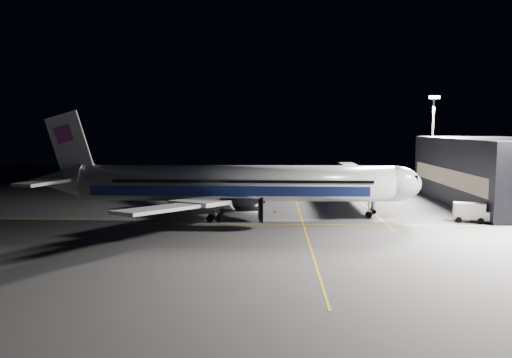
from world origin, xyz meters
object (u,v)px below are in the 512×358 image
object	(u,v)px
jet_bridge	(359,177)
baggage_tug	(231,195)
safety_cone_b	(275,211)
safety_cone_a	(206,205)
floodlight_mast_north	(433,134)
safety_cone_c	(191,210)
service_truck	(473,212)
airliner	(230,184)

from	to	relation	value
jet_bridge	baggage_tug	xyz separation A→B (m)	(-24.37, -0.06, -3.71)
jet_bridge	safety_cone_b	distance (m)	21.73
safety_cone_a	safety_cone_b	world-z (taller)	safety_cone_a
floodlight_mast_north	safety_cone_b	world-z (taller)	floodlight_mast_north
baggage_tug	safety_cone_c	world-z (taller)	baggage_tug
service_truck	airliner	bearing A→B (deg)	-171.32
service_truck	safety_cone_b	size ratio (longest dim) A/B	11.00
jet_bridge	safety_cone_c	bearing A→B (deg)	-154.89
safety_cone_b	safety_cone_c	distance (m)	13.99
jet_bridge	service_truck	bearing A→B (deg)	-58.34
safety_cone_a	safety_cone_b	size ratio (longest dim) A/B	1.00
airliner	jet_bridge	bearing A→B (deg)	38.04
airliner	safety_cone_a	world-z (taller)	airliner
service_truck	baggage_tug	bearing A→B (deg)	164.28
floodlight_mast_north	safety_cone_c	bearing A→B (deg)	-149.75
safety_cone_b	safety_cone_c	xyz separation A→B (m)	(-13.99, 0.00, 0.03)
airliner	safety_cone_a	distance (m)	11.64
safety_cone_a	safety_cone_b	bearing A→B (deg)	-23.32
jet_bridge	safety_cone_a	size ratio (longest dim) A/B	63.78
floodlight_mast_north	baggage_tug	distance (m)	46.07
jet_bridge	safety_cone_b	bearing A→B (deg)	-138.70
safety_cone_b	safety_cone_c	bearing A→B (deg)	180.00
jet_bridge	baggage_tug	distance (m)	24.65
floodlight_mast_north	service_truck	xyz separation A→B (m)	(-4.86, -35.23, -10.85)
safety_cone_b	jet_bridge	bearing A→B (deg)	41.30
floodlight_mast_north	service_truck	bearing A→B (deg)	-97.86
jet_bridge	safety_cone_b	xyz separation A→B (m)	(-16.00, -14.06, -4.31)
airliner	safety_cone_c	distance (m)	9.36
service_truck	safety_cone_c	distance (m)	43.75
airliner	service_truck	size ratio (longest dim) A/B	10.41
safety_cone_c	baggage_tug	bearing A→B (deg)	68.10
service_truck	safety_cone_a	distance (m)	43.17
safety_cone_b	safety_cone_a	bearing A→B (deg)	156.68
safety_cone_a	safety_cone_c	size ratio (longest dim) A/B	0.92
airliner	safety_cone_a	xyz separation A→B (m)	(-5.10, 9.25, -4.89)
baggage_tug	safety_cone_a	world-z (taller)	baggage_tug
airliner	safety_cone_c	xyz separation A→B (m)	(-6.92, 4.00, -4.87)
jet_bridge	safety_cone_a	xyz separation A→B (m)	(-28.17, -8.81, -4.31)
jet_bridge	baggage_tug	size ratio (longest dim) A/B	11.88
service_truck	safety_cone_c	size ratio (longest dim) A/B	10.04
floodlight_mast_north	airliner	bearing A→B (deg)	-142.09
airliner	service_truck	distance (m)	36.54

